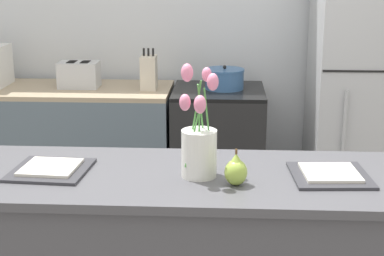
{
  "coord_description": "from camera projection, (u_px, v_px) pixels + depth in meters",
  "views": [
    {
      "loc": [
        0.14,
        -2.19,
        1.72
      ],
      "look_at": [
        0.0,
        0.25,
        1.03
      ],
      "focal_mm": 55.0,
      "sensor_mm": 36.0,
      "label": 1
    }
  ],
  "objects": [
    {
      "name": "plate_setting_right",
      "position": [
        330.0,
        175.0,
        2.3
      ],
      "size": [
        0.31,
        0.31,
        0.02
      ],
      "color": "#333338",
      "rests_on": "kitchen_island"
    },
    {
      "name": "plate_setting_left",
      "position": [
        50.0,
        169.0,
        2.36
      ],
      "size": [
        0.31,
        0.31,
        0.02
      ],
      "color": "#333338",
      "rests_on": "kitchen_island"
    },
    {
      "name": "back_wall",
      "position": [
        206.0,
        17.0,
        4.14
      ],
      "size": [
        5.2,
        0.08,
        2.7
      ],
      "color": "silver",
      "rests_on": "ground_plane"
    },
    {
      "name": "cooking_pot",
      "position": [
        224.0,
        79.0,
        3.86
      ],
      "size": [
        0.26,
        0.26,
        0.16
      ],
      "color": "#386093",
      "rests_on": "stove_range"
    },
    {
      "name": "flower_vase",
      "position": [
        199.0,
        143.0,
        2.28
      ],
      "size": [
        0.15,
        0.19,
        0.44
      ],
      "color": "silver",
      "rests_on": "kitchen_island"
    },
    {
      "name": "toaster",
      "position": [
        79.0,
        75.0,
        3.9
      ],
      "size": [
        0.28,
        0.18,
        0.17
      ],
      "color": "#B7BABC",
      "rests_on": "back_counter"
    },
    {
      "name": "refrigerator",
      "position": [
        365.0,
        95.0,
        3.82
      ],
      "size": [
        0.68,
        0.67,
        1.78
      ],
      "color": "#B7BABC",
      "rests_on": "ground_plane"
    },
    {
      "name": "stove_range",
      "position": [
        218.0,
        156.0,
        3.99
      ],
      "size": [
        0.6,
        0.61,
        0.92
      ],
      "color": "black",
      "rests_on": "ground_plane"
    },
    {
      "name": "back_counter",
      "position": [
        50.0,
        153.0,
        4.05
      ],
      "size": [
        1.68,
        0.6,
        0.92
      ],
      "color": "slate",
      "rests_on": "ground_plane"
    },
    {
      "name": "knife_block",
      "position": [
        149.0,
        72.0,
        3.84
      ],
      "size": [
        0.1,
        0.14,
        0.27
      ],
      "color": "beige",
      "rests_on": "back_counter"
    },
    {
      "name": "pear_figurine",
      "position": [
        236.0,
        171.0,
        2.21
      ],
      "size": [
        0.09,
        0.09,
        0.14
      ],
      "color": "#9EBC47",
      "rests_on": "kitchen_island"
    }
  ]
}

